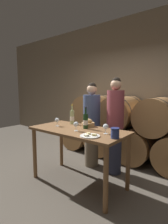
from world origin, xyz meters
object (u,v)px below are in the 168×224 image
at_px(wine_bottle_red, 86,121).
at_px(wine_glass_far_left, 57,120).
at_px(person_left, 92,124).
at_px(blue_crock, 115,133).
at_px(wine_glass_center, 106,127).
at_px(bread_basket, 88,123).
at_px(tasting_table, 78,137).
at_px(wine_bottle_white, 72,117).
at_px(cheese_plate, 90,136).
at_px(wine_glass_left, 76,125).
at_px(person_right, 115,125).

bearing_deg(wine_bottle_red, wine_glass_far_left, -162.30).
relative_size(person_left, blue_crock, 12.30).
bearing_deg(wine_glass_center, bread_basket, 153.82).
xyz_separation_m(tasting_table, blue_crock, (0.69, -0.10, 0.20)).
height_order(person_left, wine_glass_center, person_left).
xyz_separation_m(wine_bottle_white, blue_crock, (1.03, -0.34, -0.05)).
xyz_separation_m(person_left, wine_bottle_white, (-0.11, -0.43, 0.18)).
bearing_deg(person_left, wine_bottle_white, -104.49).
height_order(blue_crock, cheese_plate, blue_crock).
distance_m(tasting_table, wine_glass_left, 0.25).
xyz_separation_m(bread_basket, wine_glass_center, (0.48, -0.24, 0.05)).
bearing_deg(person_right, blue_crock, -61.56).
bearing_deg(wine_bottle_white, wine_glass_left, -41.45).
height_order(blue_crock, wine_glass_left, wine_glass_left).
relative_size(person_right, wine_bottle_red, 4.99).
distance_m(tasting_table, cheese_plate, 0.48).
xyz_separation_m(tasting_table, person_right, (0.27, 0.67, 0.12)).
bearing_deg(wine_glass_center, cheese_plate, -109.12).
height_order(person_right, wine_glass_left, person_right).
distance_m(wine_bottle_white, wine_glass_center, 0.86).
relative_size(wine_glass_far_left, wine_glass_left, 1.00).
bearing_deg(wine_bottle_red, wine_bottle_white, 161.40).
xyz_separation_m(tasting_table, cheese_plate, (0.40, -0.23, 0.13)).
xyz_separation_m(wine_glass_far_left, wine_glass_center, (0.90, 0.07, 0.00)).
bearing_deg(blue_crock, wine_bottle_white, 161.60).
height_order(tasting_table, wine_bottle_white, wine_bottle_white).
relative_size(person_right, blue_crock, 12.88).
relative_size(person_left, wine_bottle_white, 4.66).
height_order(wine_bottle_red, wine_bottle_white, wine_bottle_white).
relative_size(person_left, wine_bottle_red, 4.76).
xyz_separation_m(wine_bottle_white, wine_glass_far_left, (-0.07, -0.29, -0.03)).
bearing_deg(bread_basket, wine_bottle_white, -178.02).
height_order(person_right, wine_glass_far_left, person_right).
distance_m(wine_bottle_red, bread_basket, 0.18).
distance_m(wine_bottle_white, bread_basket, 0.35).
bearing_deg(bread_basket, wine_glass_center, -26.18).
bearing_deg(tasting_table, person_right, 67.98).
bearing_deg(wine_bottle_red, person_right, 70.04).
bearing_deg(cheese_plate, wine_glass_left, 161.09).
xyz_separation_m(wine_bottle_white, wine_glass_center, (0.83, -0.22, -0.03)).
relative_size(person_right, wine_glass_far_left, 12.24).
height_order(wine_bottle_red, wine_glass_left, wine_bottle_red).
bearing_deg(wine_glass_far_left, cheese_plate, -12.41).
xyz_separation_m(person_right, wine_glass_center, (0.21, -0.65, 0.10)).
bearing_deg(bread_basket, cheese_plate, -50.84).
distance_m(tasting_table, person_right, 0.74).
height_order(wine_bottle_red, cheese_plate, wine_bottle_red).
bearing_deg(tasting_table, wine_bottle_white, 144.66).
relative_size(tasting_table, wine_glass_far_left, 10.95).
height_order(bread_basket, wine_glass_far_left, wine_glass_far_left).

